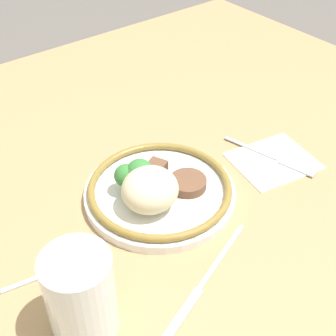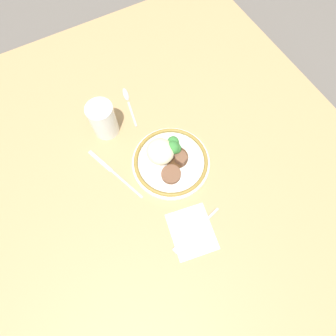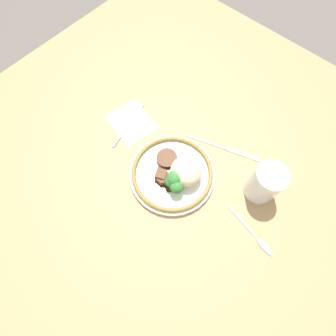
{
  "view_description": "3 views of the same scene",
  "coord_description": "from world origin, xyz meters",
  "px_view_note": "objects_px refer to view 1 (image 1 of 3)",
  "views": [
    {
      "loc": [
        0.32,
        0.39,
        0.56
      ],
      "look_at": [
        -0.04,
        -0.06,
        0.08
      ],
      "focal_mm": 50.0,
      "sensor_mm": 36.0,
      "label": 1
    },
    {
      "loc": [
        -0.29,
        0.12,
        0.8
      ],
      "look_at": [
        -0.03,
        -0.02,
        0.08
      ],
      "focal_mm": 28.0,
      "sensor_mm": 36.0,
      "label": 2
    },
    {
      "loc": [
        0.17,
        -0.26,
        0.74
      ],
      "look_at": [
        -0.03,
        -0.04,
        0.07
      ],
      "focal_mm": 28.0,
      "sensor_mm": 36.0,
      "label": 3
    }
  ],
  "objects_px": {
    "juice_glass": "(81,297)",
    "fork": "(277,159)",
    "knife": "(202,285)",
    "plate": "(155,188)"
  },
  "relations": [
    {
      "from": "fork",
      "to": "knife",
      "type": "height_order",
      "value": "fork"
    },
    {
      "from": "juice_glass",
      "to": "fork",
      "type": "relative_size",
      "value": 0.68
    },
    {
      "from": "juice_glass",
      "to": "knife",
      "type": "distance_m",
      "value": 0.16
    },
    {
      "from": "plate",
      "to": "fork",
      "type": "relative_size",
      "value": 1.38
    },
    {
      "from": "fork",
      "to": "knife",
      "type": "relative_size",
      "value": 0.78
    },
    {
      "from": "plate",
      "to": "knife",
      "type": "distance_m",
      "value": 0.18
    },
    {
      "from": "fork",
      "to": "juice_glass",
      "type": "bearing_deg",
      "value": -94.71
    },
    {
      "from": "juice_glass",
      "to": "fork",
      "type": "height_order",
      "value": "juice_glass"
    },
    {
      "from": "plate",
      "to": "knife",
      "type": "height_order",
      "value": "plate"
    },
    {
      "from": "juice_glass",
      "to": "knife",
      "type": "xyz_separation_m",
      "value": [
        -0.15,
        0.05,
        -0.05
      ]
    }
  ]
}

